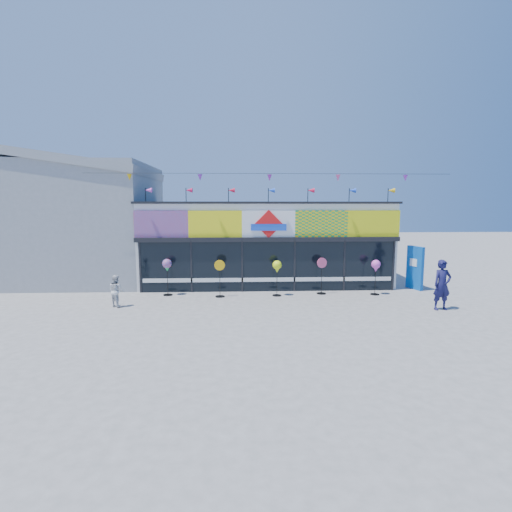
{
  "coord_description": "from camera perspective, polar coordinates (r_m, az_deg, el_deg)",
  "views": [
    {
      "loc": [
        -1.35,
        -14.54,
        4.03
      ],
      "look_at": [
        -0.63,
        2.0,
        1.83
      ],
      "focal_mm": 28.0,
      "sensor_mm": 36.0,
      "label": 1
    }
  ],
  "objects": [
    {
      "name": "spinner_1",
      "position": [
        17.27,
        -5.19,
        -3.07
      ],
      "size": [
        0.45,
        0.41,
        1.61
      ],
      "color": "black",
      "rests_on": "ground"
    },
    {
      "name": "spinner_4",
      "position": [
        18.31,
        16.74,
        -1.49
      ],
      "size": [
        0.4,
        0.4,
        1.56
      ],
      "color": "black",
      "rests_on": "ground"
    },
    {
      "name": "ground",
      "position": [
        15.15,
        2.74,
        -7.87
      ],
      "size": [
        80.0,
        80.0,
        0.0
      ],
      "primitive_type": "plane",
      "color": "slate",
      "rests_on": "ground"
    },
    {
      "name": "spinner_2",
      "position": [
        17.35,
        3.03,
        -1.66
      ],
      "size": [
        0.4,
        0.4,
        1.56
      ],
      "color": "black",
      "rests_on": "ground"
    },
    {
      "name": "neighbour_building",
      "position": [
        23.22,
        -24.45,
        4.85
      ],
      "size": [
        8.18,
        7.2,
        6.87
      ],
      "color": "#949799",
      "rests_on": "ground"
    },
    {
      "name": "blue_sign",
      "position": [
        20.18,
        21.75,
        -1.55
      ],
      "size": [
        0.44,
        1.02,
        2.03
      ],
      "rotation": [
        0.0,
        0.0,
        0.29
      ],
      "color": "#0B53AB",
      "rests_on": "ground"
    },
    {
      "name": "spinner_0",
      "position": [
        17.85,
        -12.58,
        -1.44
      ],
      "size": [
        0.41,
        0.41,
        1.61
      ],
      "color": "black",
      "rests_on": "ground"
    },
    {
      "name": "kite_shop",
      "position": [
        20.62,
        1.27,
        2.05
      ],
      "size": [
        16.0,
        5.7,
        5.31
      ],
      "color": "white",
      "rests_on": "ground"
    },
    {
      "name": "spinner_3",
      "position": [
        18.0,
        9.37,
        -2.67
      ],
      "size": [
        0.45,
        0.41,
        1.63
      ],
      "color": "black",
      "rests_on": "ground"
    },
    {
      "name": "child",
      "position": [
        16.56,
        -19.35,
        -4.71
      ],
      "size": [
        0.7,
        0.64,
        1.26
      ],
      "primitive_type": "imported",
      "rotation": [
        0.0,
        0.0,
        2.53
      ],
      "color": "silver",
      "rests_on": "ground"
    },
    {
      "name": "adult_man",
      "position": [
        16.67,
        25.06,
        -3.77
      ],
      "size": [
        0.74,
        0.53,
        1.92
      ],
      "primitive_type": "imported",
      "rotation": [
        0.0,
        0.0,
        0.11
      ],
      "color": "#151542",
      "rests_on": "ground"
    }
  ]
}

